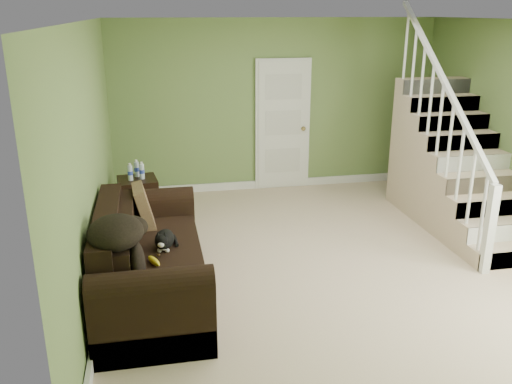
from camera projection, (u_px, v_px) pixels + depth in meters
name	position (u px, v px, depth m)	size (l,w,h in m)	color
floor	(329.00, 259.00, 6.17)	(5.00, 5.50, 0.01)	#C7AC90
ceiling	(340.00, 21.00, 5.34)	(5.00, 5.50, 0.01)	white
wall_back	(276.00, 106.00, 8.32)	(5.00, 0.04, 2.60)	#6E8C4B
wall_front	(484.00, 260.00, 3.20)	(5.00, 0.04, 2.60)	#6E8C4B
wall_left	(91.00, 160.00, 5.31)	(0.04, 5.50, 2.60)	#6E8C4B
baseboard_back	(275.00, 183.00, 8.68)	(5.00, 0.04, 0.12)	white
baseboard_left	(105.00, 274.00, 5.71)	(0.04, 5.50, 0.12)	white
door	(283.00, 125.00, 8.39)	(0.86, 0.12, 2.02)	white
staircase	(451.00, 172.00, 7.23)	(1.00, 2.51, 2.82)	#C7AC90
sofa	(147.00, 264.00, 5.28)	(1.00, 2.31, 0.91)	black
side_table	(139.00, 199.00, 7.22)	(0.55, 0.55, 0.82)	black
cat	(165.00, 240.00, 5.24)	(0.24, 0.50, 0.24)	black
banana	(154.00, 261.00, 4.94)	(0.06, 0.22, 0.06)	yellow
throw_pillow	(144.00, 206.00, 5.83)	(0.11, 0.45, 0.45)	#482D1D
throw_blanket	(115.00, 232.00, 4.51)	(0.46, 0.61, 0.25)	black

